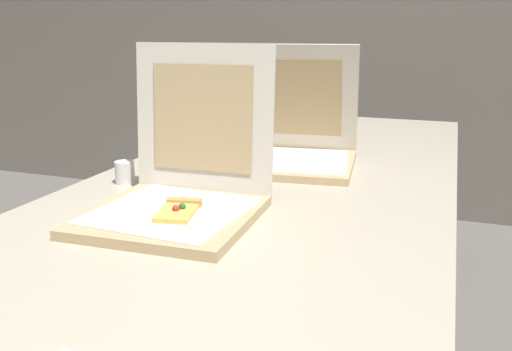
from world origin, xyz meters
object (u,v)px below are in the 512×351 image
Objects in this scene: table at (271,194)px; cup_white_far at (255,139)px; pizza_box_front at (179,192)px; cup_white_near_center at (125,172)px; pizza_box_middle at (295,148)px.

table is 0.44m from cup_white_far.
cup_white_far is (-0.08, 0.74, -0.02)m from pizza_box_front.
table is at bearing 24.64° from cup_white_near_center.
table is 5.94× the size of pizza_box_front.
cup_white_near_center reaches higher than table.
table is at bearing -64.51° from cup_white_far.
pizza_box_middle is (0.12, 0.53, -0.00)m from pizza_box_front.
pizza_box_front is at bearing -106.25° from table.
cup_white_near_center is at bearing 142.93° from pizza_box_front.
cup_white_near_center is at bearing -143.67° from pizza_box_middle.
pizza_box_front is at bearing -109.11° from pizza_box_middle.
table is 0.38m from pizza_box_front.
cup_white_far is (-0.20, 0.20, -0.02)m from pizza_box_middle.
cup_white_far and cup_white_near_center have the same top height.
pizza_box_front is 6.48× the size of cup_white_near_center.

